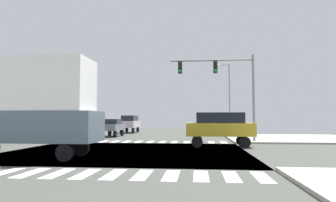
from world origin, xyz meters
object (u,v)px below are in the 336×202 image
(traffic_signal_mast, at_px, (221,78))
(box_truck_queued_1, at_px, (31,106))
(suv_farside_2, at_px, (130,123))
(sedan_leading_2, at_px, (112,126))
(bank_building, at_px, (2,118))
(street_lamp, at_px, (228,92))
(suv_trailing_3, at_px, (220,126))

(traffic_signal_mast, xyz_separation_m, box_truck_queued_1, (-10.14, -10.73, -2.70))
(suv_farside_2, relative_size, sedan_leading_2, 1.07)
(bank_building, relative_size, suv_farside_2, 3.16)
(street_lamp, height_order, suv_trailing_3, street_lamp)
(box_truck_queued_1, relative_size, suv_trailing_3, 1.57)
(bank_building, distance_m, suv_farside_2, 15.44)
(bank_building, height_order, box_truck_queued_1, box_truck_queued_1)
(street_lamp, bearing_deg, bank_building, -159.98)
(sedan_leading_2, bearing_deg, suv_trailing_3, 134.81)
(street_lamp, relative_size, sedan_leading_2, 2.06)
(traffic_signal_mast, relative_size, street_lamp, 0.80)
(street_lamp, distance_m, sedan_leading_2, 15.13)
(traffic_signal_mast, bearing_deg, bank_building, 167.73)
(suv_farside_2, bearing_deg, suv_trailing_3, 119.08)
(traffic_signal_mast, height_order, street_lamp, street_lamp)
(box_truck_queued_1, bearing_deg, suv_trailing_3, -54.18)
(street_lamp, bearing_deg, traffic_signal_mast, -97.68)
(traffic_signal_mast, relative_size, sedan_leading_2, 1.66)
(sedan_leading_2, relative_size, suv_trailing_3, 0.93)
(street_lamp, relative_size, box_truck_queued_1, 1.23)
(bank_building, distance_m, box_truck_queued_1, 19.79)
(sedan_leading_2, bearing_deg, bank_building, 10.96)
(traffic_signal_mast, distance_m, bank_building, 23.07)
(street_lamp, bearing_deg, box_truck_queued_1, -116.16)
(street_lamp, bearing_deg, suv_farside_2, 172.03)
(suv_farside_2, distance_m, box_truck_queued_1, 26.25)
(box_truck_queued_1, bearing_deg, bank_building, 38.00)
(street_lamp, relative_size, suv_farside_2, 1.93)
(bank_building, height_order, sedan_leading_2, bank_building)
(suv_trailing_3, bearing_deg, box_truck_queued_1, -54.18)
(traffic_signal_mast, xyz_separation_m, bank_building, (-22.32, 4.86, -3.26))
(suv_farside_2, height_order, suv_trailing_3, same)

